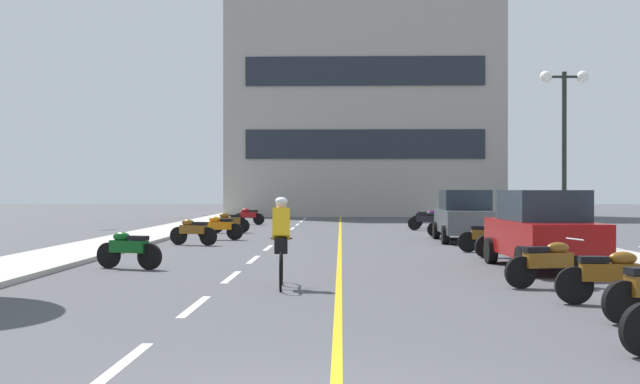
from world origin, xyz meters
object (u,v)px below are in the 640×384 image
motorcycle_8 (220,227)px  parked_car_near (542,229)px  motorcycle_9 (449,225)px  motorcycle_11 (427,220)px  motorcycle_5 (503,240)px  motorcycle_3 (549,263)px  motorcycle_12 (428,218)px  motorcycle_13 (249,216)px  motorcycle_7 (193,231)px  street_lamp_mid (564,119)px  motorcycle_10 (229,222)px  cyclist_rider (281,240)px  parked_car_mid (465,216)px  motorcycle_6 (488,236)px  motorcycle_2 (611,275)px  motorcycle_4 (128,248)px

motorcycle_8 → parked_car_near: bearing=-47.9°
motorcycle_9 → motorcycle_11: size_ratio=1.01×
motorcycle_5 → motorcycle_11: bearing=92.3°
motorcycle_3 → motorcycle_12: size_ratio=0.99×
parked_car_near → motorcycle_9: bearing=92.2°
motorcycle_9 → motorcycle_13: (-9.00, 10.20, 0.00)m
motorcycle_5 → motorcycle_7: same height
street_lamp_mid → motorcycle_10: bearing=142.2°
street_lamp_mid → cyclist_rider: 12.30m
parked_car_mid → cyclist_rider: 13.91m
motorcycle_3 → motorcycle_7: same height
parked_car_mid → motorcycle_6: (-0.08, -4.64, -0.44)m
motorcycle_10 → parked_car_mid: bearing=-29.1°
parked_car_mid → motorcycle_9: size_ratio=2.48×
motorcycle_7 → motorcycle_12: bearing=52.0°
parked_car_mid → motorcycle_10: bearing=150.9°
motorcycle_7 → motorcycle_9: 10.11m
parked_car_near → motorcycle_11: parked_car_near is taller
motorcycle_8 → motorcycle_9: size_ratio=1.00×
parked_car_mid → motorcycle_8: bearing=176.0°
motorcycle_2 → motorcycle_12: same height
cyclist_rider → motorcycle_10: bearing=101.4°
motorcycle_5 → motorcycle_9: bearing=91.5°
motorcycle_6 → motorcycle_9: size_ratio=1.00×
motorcycle_3 → motorcycle_5: same height
parked_car_near → motorcycle_7: parked_car_near is taller
motorcycle_13 → street_lamp_mid: bearing=-55.0°
motorcycle_2 → motorcycle_7: same height
street_lamp_mid → parked_car_mid: size_ratio=1.25×
motorcycle_6 → motorcycle_10: (-9.00, 9.69, 0.00)m
parked_car_near → motorcycle_2: size_ratio=2.51×
motorcycle_10 → cyclist_rider: bearing=-78.6°
parked_car_mid → motorcycle_8: (-8.77, 0.61, -0.44)m
street_lamp_mid → motorcycle_9: street_lamp_mid is taller
parked_car_near → motorcycle_9: size_ratio=2.51×
motorcycle_5 → motorcycle_13: size_ratio=0.99×
motorcycle_2 → motorcycle_9: same height
motorcycle_4 → motorcycle_8: size_ratio=0.97×
motorcycle_2 → motorcycle_6: size_ratio=1.00×
parked_car_mid → motorcycle_4: 13.32m
motorcycle_3 → motorcycle_13: 26.82m
motorcycle_3 → motorcycle_8: 15.68m
motorcycle_2 → cyclist_rider: cyclist_rider is taller
motorcycle_2 → motorcycle_8: size_ratio=1.00×
motorcycle_3 → motorcycle_7: size_ratio=1.02×
motorcycle_4 → motorcycle_3: bearing=-19.8°
motorcycle_9 → motorcycle_12: (-0.02, 7.05, 0.00)m
parked_car_mid → motorcycle_11: parked_car_mid is taller
street_lamp_mid → motorcycle_2: (-2.45, -10.97, -3.50)m
motorcycle_2 → motorcycle_4: size_ratio=1.03×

